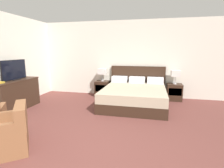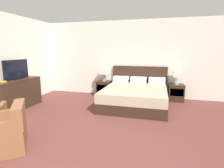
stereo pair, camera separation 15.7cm
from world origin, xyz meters
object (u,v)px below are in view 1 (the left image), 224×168
Objects in this scene: nightstand_left at (102,89)px; armchair_companion at (7,135)px; bed at (135,95)px; tv at (14,70)px; nightstand_right at (174,92)px; dresser at (15,94)px; table_lamp_left at (102,72)px; table_lamp_right at (176,74)px.

armchair_companion is at bearing -97.85° from nightstand_left.
tv reaches higher than bed.
dresser is at bearing -156.06° from nightstand_right.
nightstand_right is 1.20× the size of table_lamp_left.
dresser is at bearing -156.04° from table_lamp_right.
nightstand_left is 0.63× the size of tv.
table_lamp_left is 2.80m from dresser.
nightstand_right is (2.46, 0.00, 0.00)m from nightstand_left.
bed is 3.92× the size of nightstand_left.
dresser is (-1.95, -1.96, 0.15)m from nightstand_left.
armchair_companion is (-2.98, -3.75, -0.60)m from table_lamp_right.
armchair_companion is at bearing -128.44° from nightstand_right.
nightstand_right is 2.54m from table_lamp_left.
nightstand_right is 0.61m from table_lamp_right.
dresser is (-3.18, -1.20, 0.13)m from bed.
bed is at bearing -148.25° from table_lamp_right.
tv is 0.89× the size of armchair_companion.
bed is 2.20× the size of armchair_companion.
nightstand_right is at bearing -90.00° from table_lamp_right.
bed reaches higher than table_lamp_right.
dresser is (-1.95, -1.96, -0.46)m from table_lamp_left.
nightstand_right is at bearing 31.71° from bed.
nightstand_left is at bearing 82.15° from armchair_companion.
tv is (-3.18, -1.13, 0.80)m from bed.
table_lamp_left reaches higher than armchair_companion.
nightstand_right is at bearing 0.00° from nightstand_left.
bed reaches higher than nightstand_right.
table_lamp_left is (0.00, 0.00, 0.61)m from nightstand_left.
tv reaches higher than table_lamp_left.
tv is (-1.95, -1.90, 0.21)m from table_lamp_left.
bed is 4.70× the size of table_lamp_right.
nightstand_right is 4.79m from armchair_companion.
dresser is (-4.41, -1.96, 0.15)m from nightstand_right.
table_lamp_left is at bearing 180.00° from table_lamp_right.
tv is (-1.95, -1.89, 0.82)m from nightstand_left.
table_lamp_right is at bearing 31.75° from bed.
table_lamp_left reaches higher than dresser.
table_lamp_right is at bearing 0.03° from nightstand_left.
nightstand_right is 4.87m from tv.
bed is at bearing 19.64° from tv.
nightstand_right is 1.20× the size of table_lamp_right.
table_lamp_left is (-1.23, 0.76, 0.59)m from bed.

